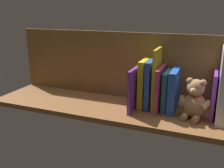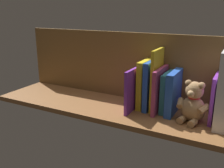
% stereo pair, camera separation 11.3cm
% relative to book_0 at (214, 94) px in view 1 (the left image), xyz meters
% --- Properties ---
extents(ground_plane, '(1.12, 0.32, 0.02)m').
position_rel_book_0_xyz_m(ground_plane, '(0.42, 0.05, -0.10)').
color(ground_plane, brown).
extents(shelf_back_panel, '(1.12, 0.02, 0.32)m').
position_rel_book_0_xyz_m(shelf_back_panel, '(0.42, -0.09, 0.07)').
color(shelf_back_panel, brown).
rests_on(shelf_back_panel, ground_plane).
extents(book_0, '(0.01, 0.15, 0.18)m').
position_rel_book_0_xyz_m(book_0, '(0.00, 0.00, 0.00)').
color(book_0, purple).
rests_on(book_0, ground_plane).
extents(teddy_bear, '(0.13, 0.12, 0.16)m').
position_rel_book_0_xyz_m(teddy_bear, '(0.07, 0.05, -0.02)').
color(teddy_bear, tan).
rests_on(teddy_bear, ground_plane).
extents(book_1, '(0.03, 0.16, 0.18)m').
position_rel_book_0_xyz_m(book_1, '(0.16, 0.00, -0.00)').
color(book_1, blue).
rests_on(book_1, ground_plane).
extents(book_2, '(0.02, 0.14, 0.17)m').
position_rel_book_0_xyz_m(book_2, '(0.19, -0.01, -0.01)').
color(book_2, teal).
rests_on(book_2, ground_plane).
extents(book_3, '(0.02, 0.17, 0.19)m').
position_rel_book_0_xyz_m(book_3, '(0.22, 0.01, 0.00)').
color(book_3, '#B23F72').
rests_on(book_3, ground_plane).
extents(book_4, '(0.01, 0.14, 0.26)m').
position_rel_book_0_xyz_m(book_4, '(0.24, -0.01, 0.04)').
color(book_4, yellow).
rests_on(book_4, ground_plane).
extents(book_5, '(0.02, 0.14, 0.21)m').
position_rel_book_0_xyz_m(book_5, '(0.26, -0.00, 0.01)').
color(book_5, blue).
rests_on(book_5, ground_plane).
extents(book_6, '(0.03, 0.14, 0.21)m').
position_rel_book_0_xyz_m(book_6, '(0.29, -0.01, 0.01)').
color(book_6, yellow).
rests_on(book_6, ground_plane).
extents(book_7, '(0.01, 0.21, 0.18)m').
position_rel_book_0_xyz_m(book_7, '(0.32, 0.03, 0.00)').
color(book_7, purple).
rests_on(book_7, ground_plane).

